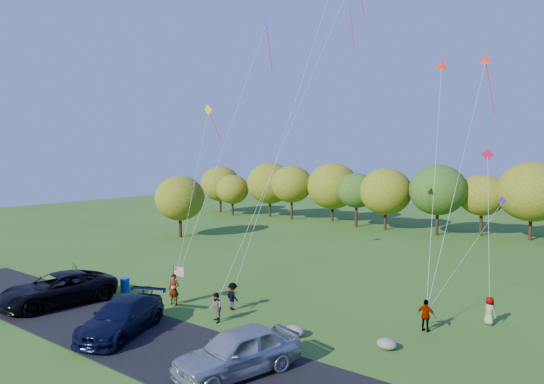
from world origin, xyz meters
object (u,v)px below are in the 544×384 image
at_px(flyer_a, 174,289).
at_px(flyer_e, 489,311).
at_px(minivan_navy, 122,317).
at_px(flyer_b, 216,308).
at_px(flyer_c, 233,296).
at_px(flyer_d, 426,316).
at_px(trash_barrel, 125,285).
at_px(minivan_silver, 238,351).
at_px(minivan_dark, 57,289).
at_px(park_bench, 75,270).

bearing_deg(flyer_a, flyer_e, 1.94).
bearing_deg(minivan_navy, flyer_a, 86.34).
xyz_separation_m(minivan_navy, flyer_a, (-1.70, 5.04, 0.03)).
bearing_deg(flyer_b, flyer_a, -155.27).
bearing_deg(flyer_a, flyer_b, -33.75).
height_order(minivan_navy, flyer_c, minivan_navy).
relative_size(flyer_d, trash_barrel, 1.83).
bearing_deg(flyer_a, minivan_silver, -51.15).
distance_m(minivan_dark, minivan_silver, 15.17).
bearing_deg(flyer_c, park_bench, 20.46).
xyz_separation_m(flyer_e, trash_barrel, (-21.39, -8.10, -0.31)).
relative_size(minivan_navy, flyer_d, 3.50).
relative_size(minivan_dark, flyer_b, 4.17).
distance_m(minivan_navy, flyer_c, 6.77).
bearing_deg(minivan_dark, flyer_b, 28.43).
bearing_deg(trash_barrel, minivan_navy, -37.16).
bearing_deg(park_bench, minivan_dark, -17.35).
distance_m(minivan_silver, flyer_d, 10.83).
bearing_deg(trash_barrel, flyer_d, 14.73).
height_order(flyer_a, trash_barrel, flyer_a).
xyz_separation_m(minivan_silver, flyer_b, (-5.22, 4.15, -0.20)).
bearing_deg(flyer_c, minivan_navy, 89.27).
bearing_deg(minivan_navy, trash_barrel, 120.59).
xyz_separation_m(minivan_dark, flyer_b, (9.94, 3.69, -0.19)).
xyz_separation_m(flyer_a, flyer_c, (3.58, 1.46, -0.14)).
relative_size(flyer_e, trash_barrel, 1.66).
relative_size(minivan_dark, flyer_a, 3.61).
bearing_deg(minivan_dark, flyer_d, 33.41).
xyz_separation_m(flyer_b, flyer_c, (-0.72, 2.20, -0.01)).
distance_m(minivan_dark, trash_barrel, 4.46).
relative_size(flyer_a, flyer_d, 1.12).
xyz_separation_m(minivan_navy, flyer_c, (1.88, 6.50, -0.11)).
relative_size(flyer_a, flyer_b, 1.16).
bearing_deg(minivan_dark, minivan_navy, 3.31).
relative_size(flyer_b, flyer_d, 0.97).
bearing_deg(flyer_e, flyer_b, 68.35).
xyz_separation_m(minivan_navy, trash_barrel, (-6.56, 4.97, -0.46)).
height_order(minivan_dark, flyer_a, minivan_dark).
xyz_separation_m(flyer_b, park_bench, (-15.64, 0.89, -0.31)).
xyz_separation_m(flyer_d, flyer_e, (2.42, 3.11, -0.08)).
bearing_deg(trash_barrel, flyer_e, 20.73).
height_order(minivan_dark, flyer_c, minivan_dark).
bearing_deg(flyer_d, flyer_c, 17.32).
distance_m(minivan_dark, flyer_b, 10.61).
height_order(flyer_b, flyer_d, flyer_d).
height_order(flyer_d, trash_barrel, flyer_d).
height_order(minivan_navy, flyer_b, minivan_navy).
distance_m(minivan_dark, park_bench, 7.32).
bearing_deg(flyer_d, trash_barrel, 13.86).
xyz_separation_m(flyer_d, park_bench, (-25.44, -4.77, -0.33)).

